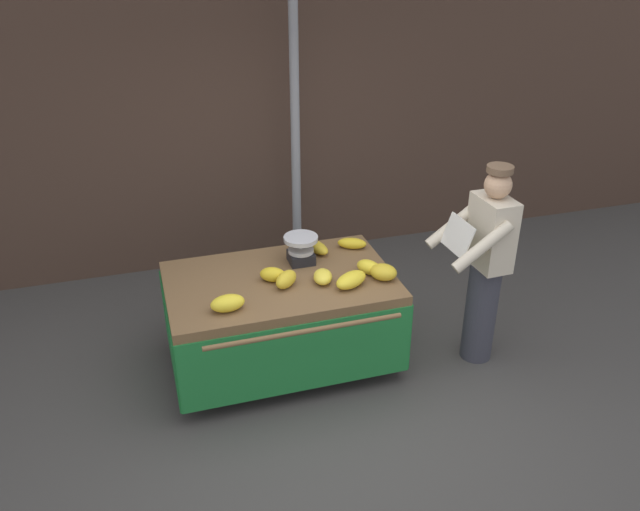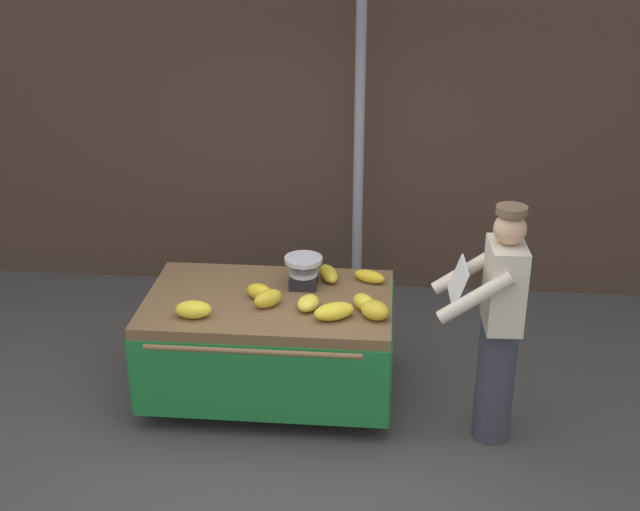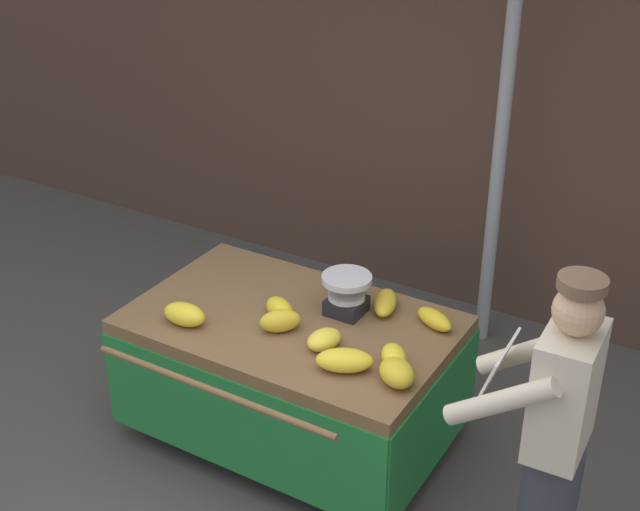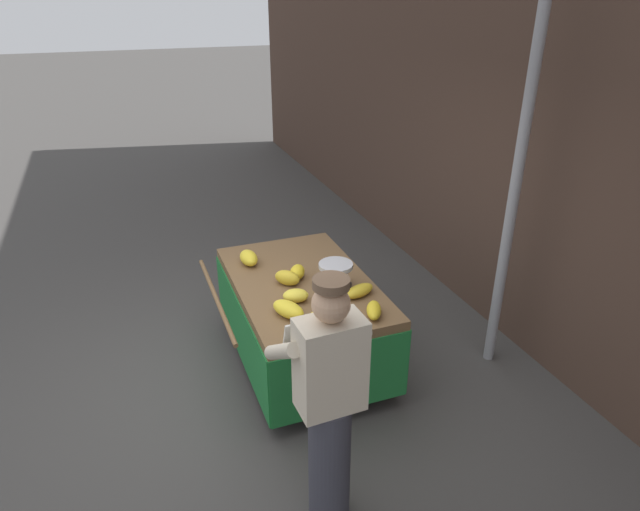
# 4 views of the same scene
# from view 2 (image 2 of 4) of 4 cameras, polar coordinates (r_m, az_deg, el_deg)

# --- Properties ---
(ground_plane) EXTENTS (60.00, 60.00, 0.00)m
(ground_plane) POSITION_cam_2_polar(r_m,az_deg,el_deg) (5.75, -2.02, -13.95)
(ground_plane) COLOR #423F3D
(back_wall) EXTENTS (16.00, 0.24, 4.18)m
(back_wall) POSITION_cam_2_polar(r_m,az_deg,el_deg) (7.57, 0.48, 12.91)
(back_wall) COLOR #473328
(back_wall) RESTS_ON ground
(street_pole) EXTENTS (0.09, 0.09, 3.24)m
(street_pole) POSITION_cam_2_polar(r_m,az_deg,el_deg) (7.18, 2.71, 8.42)
(street_pole) COLOR gray
(street_pole) RESTS_ON ground
(banana_cart) EXTENTS (1.81, 1.32, 0.82)m
(banana_cart) POSITION_cam_2_polar(r_m,az_deg,el_deg) (6.11, -3.50, -4.68)
(banana_cart) COLOR brown
(banana_cart) RESTS_ON ground
(weighing_scale) EXTENTS (0.28, 0.28, 0.24)m
(weighing_scale) POSITION_cam_2_polar(r_m,az_deg,el_deg) (6.13, -1.14, -1.13)
(weighing_scale) COLOR black
(weighing_scale) RESTS_ON banana_cart
(banana_bunch_0) EXTENTS (0.26, 0.16, 0.12)m
(banana_bunch_0) POSITION_cam_2_polar(r_m,az_deg,el_deg) (5.77, -8.69, -3.68)
(banana_bunch_0) COLOR yellow
(banana_bunch_0) RESTS_ON banana_cart
(banana_bunch_1) EXTENTS (0.27, 0.21, 0.09)m
(banana_bunch_1) POSITION_cam_2_polar(r_m,az_deg,el_deg) (6.23, 3.42, -1.44)
(banana_bunch_1) COLOR gold
(banana_bunch_1) RESTS_ON banana_cart
(banana_bunch_2) EXTENTS (0.19, 0.23, 0.10)m
(banana_bunch_2) POSITION_cam_2_polar(r_m,az_deg,el_deg) (5.82, -0.81, -3.29)
(banana_bunch_2) COLOR yellow
(banana_bunch_2) RESTS_ON banana_cart
(banana_bunch_3) EXTENTS (0.24, 0.20, 0.11)m
(banana_bunch_3) POSITION_cam_2_polar(r_m,az_deg,el_deg) (5.98, -4.18, -2.49)
(banana_bunch_3) COLOR gold
(banana_bunch_3) RESTS_ON banana_cart
(banana_bunch_4) EXTENTS (0.25, 0.24, 0.13)m
(banana_bunch_4) POSITION_cam_2_polar(r_m,az_deg,el_deg) (5.87, -3.59, -2.97)
(banana_bunch_4) COLOR gold
(banana_bunch_4) RESTS_ON banana_cart
(banana_bunch_5) EXTENTS (0.22, 0.24, 0.11)m
(banana_bunch_5) POSITION_cam_2_polar(r_m,az_deg,el_deg) (5.82, 3.06, -3.24)
(banana_bunch_5) COLOR yellow
(banana_bunch_5) RESTS_ON banana_cart
(banana_bunch_6) EXTENTS (0.27, 0.26, 0.13)m
(banana_bunch_6) POSITION_cam_2_polar(r_m,az_deg,el_deg) (5.71, 3.78, -3.76)
(banana_bunch_6) COLOR gold
(banana_bunch_6) RESTS_ON banana_cart
(banana_bunch_7) EXTENTS (0.21, 0.30, 0.10)m
(banana_bunch_7) POSITION_cam_2_polar(r_m,az_deg,el_deg) (6.26, 0.59, -1.26)
(banana_bunch_7) COLOR gold
(banana_bunch_7) RESTS_ON banana_cart
(banana_bunch_8) EXTENTS (0.33, 0.27, 0.12)m
(banana_bunch_8) POSITION_cam_2_polar(r_m,az_deg,el_deg) (5.69, 0.97, -3.85)
(banana_bunch_8) COLOR yellow
(banana_bunch_8) RESTS_ON banana_cart
(vendor_person) EXTENTS (0.59, 0.53, 1.71)m
(vendor_person) POSITION_cam_2_polar(r_m,az_deg,el_deg) (5.64, 12.12, -4.71)
(vendor_person) COLOR #383842
(vendor_person) RESTS_ON ground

